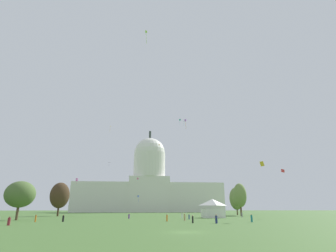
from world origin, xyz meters
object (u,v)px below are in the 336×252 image
(kite_blue_low, at_px, (138,196))
(kite_lime_high, at_px, (146,34))
(kite_gold_low, at_px, (262,164))
(tree_west_near, at_px, (20,194))
(tree_west_mid, at_px, (60,195))
(person_teal_front_right, at_px, (252,218))
(kite_violet_high, at_px, (185,121))
(person_white_aisle_center, at_px, (182,216))
(person_maroon_near_tent, at_px, (9,221))
(kite_magenta_low, at_px, (77,180))
(person_black_deep_crowd, at_px, (193,219))
(kite_cyan_high, at_px, (183,122))
(person_denim_front_left, at_px, (189,217))
(kite_black_mid, at_px, (109,163))
(tree_east_near, at_px, (240,195))
(person_grey_lawn_far_right, at_px, (242,215))
(person_orange_near_tree_east, at_px, (167,218))
(kite_red_low, at_px, (283,171))
(person_purple_mid_left, at_px, (129,216))
(event_tent, at_px, (213,208))
(person_tan_back_left, at_px, (185,217))
(capitol_building, at_px, (149,186))
(kite_pink_mid, at_px, (138,179))
(person_orange_near_tree_west, at_px, (36,218))
(kite_orange_high, at_px, (159,145))
(kite_turquoise_high, at_px, (180,120))
(person_navy_mid_right, at_px, (216,219))
(person_black_edge_west, at_px, (63,219))
(kite_yellow_high, at_px, (110,127))
(tree_east_far, at_px, (236,199))
(kite_white_low, at_px, (103,189))

(kite_blue_low, height_order, kite_lime_high, kite_lime_high)
(kite_gold_low, bearing_deg, tree_west_near, 94.84)
(tree_west_mid, bearing_deg, kite_blue_low, 57.56)
(person_teal_front_right, distance_m, kite_violet_high, 59.47)
(kite_violet_high, bearing_deg, person_white_aisle_center, 96.73)
(person_maroon_near_tent, xyz_separation_m, kite_magenta_low, (-4.00, 66.28, 13.85))
(person_black_deep_crowd, relative_size, kite_cyan_high, 0.49)
(person_denim_front_left, bearing_deg, kite_black_mid, -24.34)
(tree_east_near, xyz_separation_m, person_grey_lawn_far_right, (-5.29, -14.71, -7.06))
(person_orange_near_tree_east, xyz_separation_m, kite_red_low, (39.36, 18.00, 13.72))
(person_purple_mid_left, xyz_separation_m, person_denim_front_left, (16.54, -7.23, 0.01))
(event_tent, height_order, person_maroon_near_tent, event_tent)
(person_maroon_near_tent, xyz_separation_m, kite_black_mid, (0.17, 142.63, 33.25))
(tree_west_mid, height_order, person_tan_back_left, tree_west_mid)
(person_teal_front_right, height_order, kite_red_low, kite_red_low)
(capitol_building, xyz_separation_m, kite_pink_mid, (-9.03, -20.21, 3.52))
(person_white_aisle_center, relative_size, kite_cyan_high, 0.49)
(person_tan_back_left, distance_m, kite_lime_high, 48.54)
(person_maroon_near_tent, xyz_separation_m, kite_lime_high, (23.08, 9.54, 46.89))
(person_orange_near_tree_west, xyz_separation_m, kite_orange_high, (36.11, 132.06, 47.91))
(kite_turquoise_high, relative_size, kite_red_low, 2.93)
(person_black_deep_crowd, xyz_separation_m, kite_blue_low, (-11.58, 103.71, 8.77))
(person_navy_mid_right, bearing_deg, person_black_edge_west, -124.79)
(person_orange_near_tree_east, relative_size, kite_cyan_high, 0.50)
(person_black_deep_crowd, relative_size, kite_turquoise_high, 0.41)
(tree_west_near, xyz_separation_m, kite_pink_mid, (29.13, 124.73, 17.35))
(person_denim_front_left, distance_m, kite_orange_high, 129.71)
(person_navy_mid_right, bearing_deg, tree_west_mid, -158.37)
(event_tent, bearing_deg, person_tan_back_left, -125.41)
(person_purple_mid_left, relative_size, person_black_deep_crowd, 0.91)
(tree_west_mid, bearing_deg, kite_yellow_high, 83.06)
(person_orange_near_tree_east, distance_m, kite_gold_low, 27.32)
(person_purple_mid_left, xyz_separation_m, person_orange_near_tree_east, (9.30, -18.92, 0.10))
(event_tent, xyz_separation_m, kite_lime_high, (-23.00, -26.00, 44.68))
(kite_black_mid, distance_m, kite_magenta_low, 78.89)
(kite_blue_low, bearing_deg, tree_east_far, 89.92)
(person_purple_mid_left, distance_m, person_orange_near_tree_east, 21.09)
(person_orange_near_tree_west, distance_m, person_orange_near_tree_east, 28.94)
(person_teal_front_right, bearing_deg, kite_cyan_high, 167.45)
(tree_west_mid, relative_size, kite_lime_high, 3.19)
(kite_turquoise_high, bearing_deg, kite_orange_high, 33.20)
(event_tent, xyz_separation_m, kite_pink_mid, (-25.11, 111.95, 20.81))
(kite_white_low, bearing_deg, capitol_building, 0.69)
(person_purple_mid_left, bearing_deg, person_black_deep_crowd, 115.87)
(person_black_deep_crowd, relative_size, person_black_edge_west, 1.03)
(kite_white_low, height_order, kite_magenta_low, kite_white_low)
(kite_violet_high, bearing_deg, event_tent, 127.76)
(capitol_building, xyz_separation_m, event_tent, (16.08, -132.16, -17.29))
(person_black_deep_crowd, bearing_deg, person_denim_front_left, 152.35)
(capitol_building, distance_m, person_teal_front_right, 162.66)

